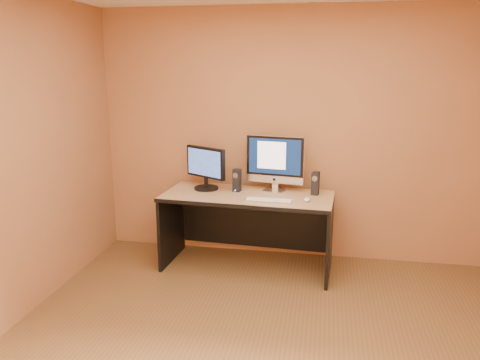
# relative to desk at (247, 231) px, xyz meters

# --- Properties ---
(walls) EXTENTS (4.00, 4.00, 2.60)m
(walls) POSITION_rel_desk_xyz_m (0.36, -1.55, 0.91)
(walls) COLOR #99623D
(walls) RESTS_ON ground
(desk) EXTENTS (1.71, 0.82, 0.77)m
(desk) POSITION_rel_desk_xyz_m (0.00, 0.00, 0.00)
(desk) COLOR tan
(desk) RESTS_ON ground
(imac) EXTENTS (0.62, 0.30, 0.57)m
(imac) POSITION_rel_desk_xyz_m (0.24, 0.19, 0.67)
(imac) COLOR silver
(imac) RESTS_ON desk
(second_monitor) EXTENTS (0.56, 0.46, 0.44)m
(second_monitor) POSITION_rel_desk_xyz_m (-0.45, 0.13, 0.60)
(second_monitor) COLOR black
(second_monitor) RESTS_ON desk
(speaker_left) EXTENTS (0.09, 0.09, 0.23)m
(speaker_left) POSITION_rel_desk_xyz_m (-0.13, 0.11, 0.50)
(speaker_left) COLOR black
(speaker_left) RESTS_ON desk
(speaker_right) EXTENTS (0.08, 0.09, 0.23)m
(speaker_right) POSITION_rel_desk_xyz_m (0.66, 0.12, 0.50)
(speaker_right) COLOR black
(speaker_right) RESTS_ON desk
(keyboard) EXTENTS (0.45, 0.13, 0.02)m
(keyboard) POSITION_rel_desk_xyz_m (0.23, -0.19, 0.39)
(keyboard) COLOR #B9B8BD
(keyboard) RESTS_ON desk
(mouse) EXTENTS (0.07, 0.11, 0.04)m
(mouse) POSITION_rel_desk_xyz_m (0.59, -0.12, 0.40)
(mouse) COLOR white
(mouse) RESTS_ON desk
(cable_a) EXTENTS (0.10, 0.21, 0.01)m
(cable_a) POSITION_rel_desk_xyz_m (0.31, 0.28, 0.39)
(cable_a) COLOR black
(cable_a) RESTS_ON desk
(cable_b) EXTENTS (0.10, 0.17, 0.01)m
(cable_b) POSITION_rel_desk_xyz_m (0.20, 0.32, 0.39)
(cable_b) COLOR black
(cable_b) RESTS_ON desk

